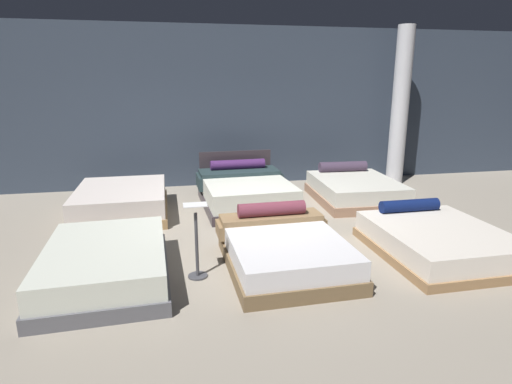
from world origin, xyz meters
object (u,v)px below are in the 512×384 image
(bed_4, at_px, (245,191))
(support_pillar, at_px, (400,107))
(bed_5, at_px, (355,190))
(bed_0, at_px, (106,264))
(bed_2, at_px, (438,241))
(bed_3, at_px, (122,201))
(price_sign, at_px, (197,250))
(bed_1, at_px, (284,250))

(bed_4, height_order, support_pillar, support_pillar)
(bed_4, distance_m, bed_5, 2.21)
(bed_0, distance_m, bed_4, 3.54)
(support_pillar, bearing_deg, bed_5, -141.33)
(bed_2, distance_m, bed_3, 5.24)
(support_pillar, bearing_deg, bed_0, -146.58)
(bed_0, height_order, price_sign, price_sign)
(bed_5, bearing_deg, support_pillar, 41.19)
(bed_0, distance_m, price_sign, 1.08)
(price_sign, bearing_deg, bed_2, 0.62)
(bed_3, distance_m, bed_4, 2.27)
(bed_3, bearing_deg, bed_1, -50.40)
(price_sign, height_order, support_pillar, support_pillar)
(bed_2, bearing_deg, bed_1, 178.19)
(bed_1, bearing_deg, price_sign, -176.82)
(bed_2, distance_m, bed_5, 2.73)
(bed_2, distance_m, price_sign, 3.30)
(bed_0, bearing_deg, bed_1, -2.73)
(bed_2, distance_m, bed_4, 3.60)
(bed_1, bearing_deg, bed_0, 178.40)
(bed_2, xyz_separation_m, bed_3, (-4.47, 2.75, 0.04))
(bed_0, xyz_separation_m, bed_5, (4.37, 2.67, 0.01))
(bed_3, distance_m, bed_5, 4.47)
(bed_0, distance_m, bed_1, 2.18)
(bed_1, bearing_deg, bed_5, 49.40)
(bed_1, height_order, price_sign, price_sign)
(bed_5, bearing_deg, price_sign, -137.54)
(bed_0, bearing_deg, bed_2, -3.28)
(bed_5, bearing_deg, bed_4, 179.33)
(bed_5, distance_m, price_sign, 4.31)
(bed_1, distance_m, price_sign, 1.13)
(bed_1, xyz_separation_m, bed_4, (-0.01, 2.80, 0.05))
(bed_2, bearing_deg, bed_4, 127.13)
(bed_2, relative_size, support_pillar, 0.57)
(bed_4, bearing_deg, bed_5, -5.73)
(bed_1, height_order, bed_3, bed_1)
(bed_0, xyz_separation_m, bed_3, (-0.10, 2.69, 0.02))
(bed_2, relative_size, bed_5, 0.98)
(bed_3, bearing_deg, support_pillar, 10.84)
(bed_4, bearing_deg, price_sign, -113.43)
(price_sign, bearing_deg, bed_4, 69.11)
(bed_2, bearing_deg, bed_0, 178.75)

